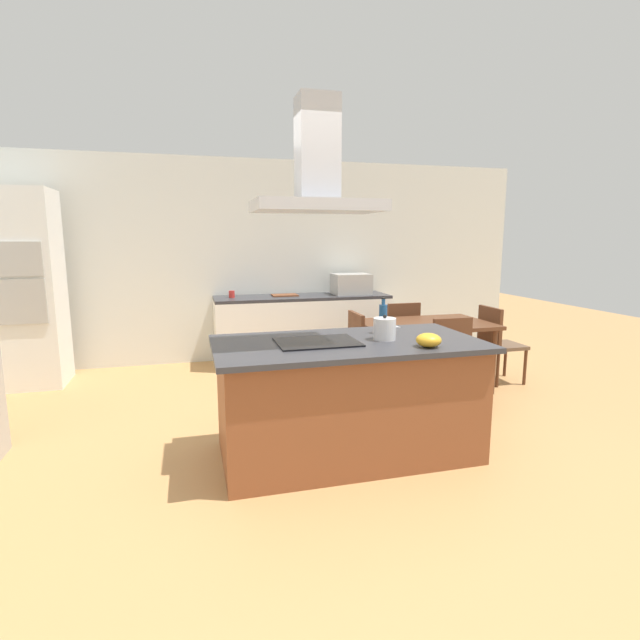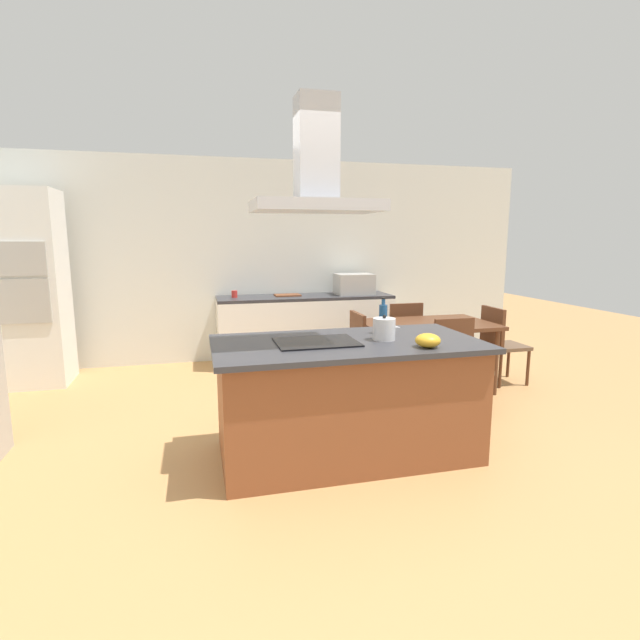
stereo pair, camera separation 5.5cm
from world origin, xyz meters
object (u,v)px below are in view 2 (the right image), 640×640
object	(u,v)px
chair_facing_island	(458,359)
chair_facing_back_wall	(402,333)
cooktop	(316,342)
tea_kettle	(384,329)
mixing_bowl	(428,340)
chair_at_left_end	(348,349)
countertop_microwave	(354,284)
coffee_mug_red	(234,294)
range_hood	(316,175)
dining_table	(428,330)
olive_oil_bottle	(383,318)
chair_at_right_end	(500,340)
cutting_board	(287,295)
wall_oven_stack	(30,289)

from	to	relation	value
chair_facing_island	chair_facing_back_wall	bearing A→B (deg)	90.00
chair_facing_island	cooktop	bearing A→B (deg)	-156.90
tea_kettle	chair_facing_island	xyz separation A→B (m)	(1.06, 0.70, -0.48)
mixing_bowl	chair_at_left_end	bearing A→B (deg)	91.97
countertop_microwave	chair_facing_island	world-z (taller)	countertop_microwave
chair_facing_island	coffee_mug_red	bearing A→B (deg)	131.30
chair_at_left_end	chair_facing_back_wall	distance (m)	1.13
range_hood	dining_table	bearing A→B (deg)	40.19
olive_oil_bottle	cooktop	bearing A→B (deg)	-161.18
tea_kettle	olive_oil_bottle	xyz separation A→B (m)	(0.08, 0.23, 0.04)
chair_at_right_end	range_hood	size ratio (longest dim) A/B	0.99
cutting_board	chair_at_right_end	world-z (taller)	cutting_board
mixing_bowl	cutting_board	distance (m)	3.29
cutting_board	cooktop	bearing A→B (deg)	-96.37
coffee_mug_red	chair_at_left_end	world-z (taller)	coffee_mug_red
coffee_mug_red	wall_oven_stack	xyz separation A→B (m)	(-2.28, -0.27, 0.16)
mixing_bowl	chair_at_right_end	distance (m)	2.48
chair_at_left_end	coffee_mug_red	bearing A→B (deg)	123.75
countertop_microwave	chair_facing_back_wall	size ratio (longest dim) A/B	0.56
cutting_board	wall_oven_stack	distance (m)	3.01
countertop_microwave	coffee_mug_red	distance (m)	1.62
coffee_mug_red	wall_oven_stack	size ratio (longest dim) A/B	0.04
coffee_mug_red	cutting_board	world-z (taller)	coffee_mug_red
mixing_bowl	cutting_board	bearing A→B (deg)	97.08
chair_facing_island	chair_facing_back_wall	size ratio (longest dim) A/B	1.00
coffee_mug_red	chair_facing_island	bearing A→B (deg)	-48.70
chair_facing_island	range_hood	world-z (taller)	range_hood
cutting_board	chair_facing_island	bearing A→B (deg)	-60.70
cooktop	coffee_mug_red	distance (m)	2.94
dining_table	chair_facing_back_wall	bearing A→B (deg)	90.00
cutting_board	range_hood	distance (m)	3.18
cutting_board	dining_table	size ratio (longest dim) A/B	0.24
tea_kettle	cutting_board	bearing A→B (deg)	93.84
chair_facing_back_wall	chair_at_left_end	bearing A→B (deg)	-143.99
olive_oil_bottle	coffee_mug_red	xyz separation A→B (m)	(-0.98, 2.71, -0.08)
dining_table	wall_oven_stack	bearing A→B (deg)	162.96
tea_kettle	olive_oil_bottle	distance (m)	0.25
cutting_board	chair_facing_island	distance (m)	2.61
cooktop	cutting_board	xyz separation A→B (m)	(0.33, 2.93, 0.00)
coffee_mug_red	chair_facing_back_wall	distance (m)	2.21
mixing_bowl	olive_oil_bottle	bearing A→B (deg)	103.09
countertop_microwave	cutting_board	distance (m)	0.93
mixing_bowl	dining_table	xyz separation A→B (m)	(0.86, 1.68, -0.28)
cooktop	countertop_microwave	size ratio (longest dim) A/B	1.20
cooktop	countertop_microwave	world-z (taller)	countertop_microwave
olive_oil_bottle	chair_facing_island	world-z (taller)	olive_oil_bottle
cooktop	countertop_microwave	bearing A→B (deg)	66.61
countertop_microwave	chair_facing_back_wall	distance (m)	1.08
cooktop	chair_at_right_end	distance (m)	2.87
wall_oven_stack	chair_at_left_end	distance (m)	3.63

